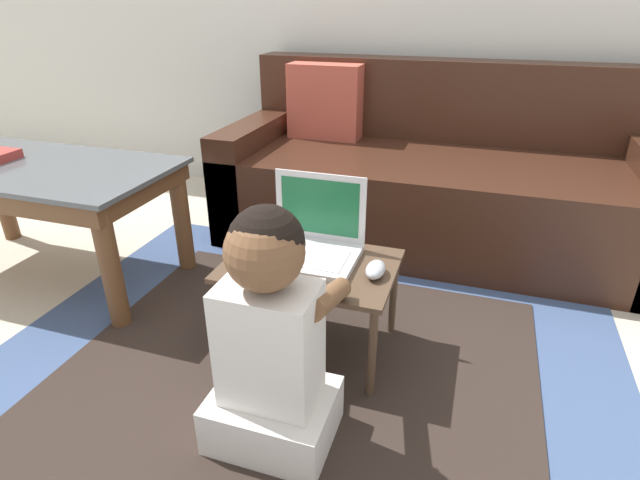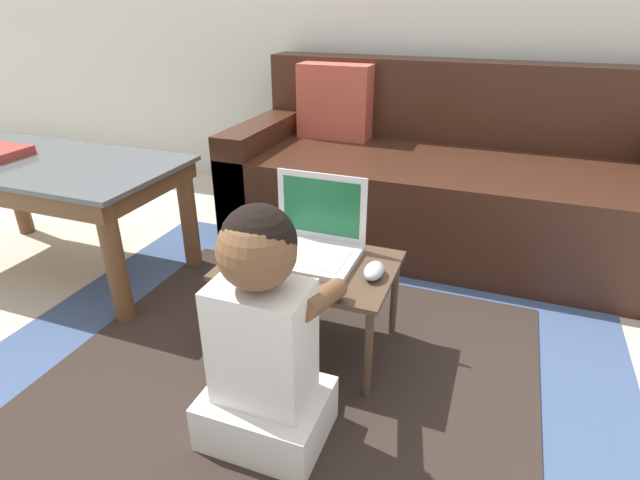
{
  "view_description": "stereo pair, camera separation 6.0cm",
  "coord_description": "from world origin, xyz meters",
  "px_view_note": "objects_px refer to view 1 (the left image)",
  "views": [
    {
      "loc": [
        0.42,
        -1.25,
        1.07
      ],
      "look_at": [
        -0.02,
        0.08,
        0.38
      ],
      "focal_mm": 28.0,
      "sensor_mm": 36.0,
      "label": 1
    },
    {
      "loc": [
        0.48,
        -1.23,
        1.07
      ],
      "look_at": [
        -0.02,
        0.08,
        0.38
      ],
      "focal_mm": 28.0,
      "sensor_mm": 36.0,
      "label": 2
    }
  ],
  "objects_px": {
    "couch": "(432,181)",
    "person_seated": "(271,339)",
    "coffee_table": "(36,183)",
    "computer_mouse": "(376,270)",
    "laptop": "(311,244)",
    "laptop_desk": "(310,274)"
  },
  "relations": [
    {
      "from": "couch",
      "to": "person_seated",
      "type": "bearing_deg",
      "value": -98.98
    },
    {
      "from": "couch",
      "to": "coffee_table",
      "type": "bearing_deg",
      "value": -148.05
    },
    {
      "from": "coffee_table",
      "to": "computer_mouse",
      "type": "bearing_deg",
      "value": -5.87
    },
    {
      "from": "laptop",
      "to": "person_seated",
      "type": "bearing_deg",
      "value": -83.95
    },
    {
      "from": "laptop_desk",
      "to": "person_seated",
      "type": "distance_m",
      "value": 0.39
    },
    {
      "from": "person_seated",
      "to": "computer_mouse",
      "type": "bearing_deg",
      "value": 64.79
    },
    {
      "from": "couch",
      "to": "laptop",
      "type": "xyz_separation_m",
      "value": [
        -0.27,
        -0.98,
        0.08
      ]
    },
    {
      "from": "laptop",
      "to": "person_seated",
      "type": "distance_m",
      "value": 0.44
    },
    {
      "from": "coffee_table",
      "to": "person_seated",
      "type": "xyz_separation_m",
      "value": [
        1.21,
        -0.52,
        -0.09
      ]
    },
    {
      "from": "couch",
      "to": "person_seated",
      "type": "height_order",
      "value": "couch"
    },
    {
      "from": "couch",
      "to": "laptop_desk",
      "type": "xyz_separation_m",
      "value": [
        -0.26,
        -1.03,
        0.01
      ]
    },
    {
      "from": "laptop_desk",
      "to": "person_seated",
      "type": "bearing_deg",
      "value": -85.19
    },
    {
      "from": "coffee_table",
      "to": "couch",
      "type": "bearing_deg",
      "value": 31.95
    },
    {
      "from": "coffee_table",
      "to": "person_seated",
      "type": "relative_size",
      "value": 1.65
    },
    {
      "from": "couch",
      "to": "computer_mouse",
      "type": "relative_size",
      "value": 19.09
    },
    {
      "from": "laptop",
      "to": "computer_mouse",
      "type": "height_order",
      "value": "laptop"
    },
    {
      "from": "coffee_table",
      "to": "laptop",
      "type": "xyz_separation_m",
      "value": [
        1.17,
        -0.08,
        -0.05
      ]
    },
    {
      "from": "laptop_desk",
      "to": "computer_mouse",
      "type": "distance_m",
      "value": 0.22
    },
    {
      "from": "laptop",
      "to": "computer_mouse",
      "type": "bearing_deg",
      "value": -15.99
    },
    {
      "from": "coffee_table",
      "to": "computer_mouse",
      "type": "relative_size",
      "value": 10.84
    },
    {
      "from": "laptop_desk",
      "to": "computer_mouse",
      "type": "height_order",
      "value": "computer_mouse"
    },
    {
      "from": "coffee_table",
      "to": "laptop_desk",
      "type": "bearing_deg",
      "value": -6.36
    }
  ]
}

